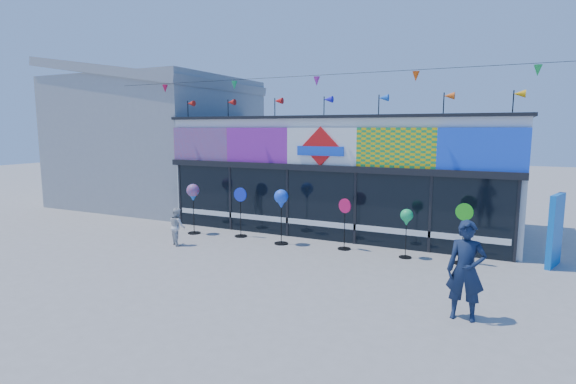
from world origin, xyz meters
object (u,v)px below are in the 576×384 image
Objects in this scene: spinner_3 at (345,223)px; adult_man at (466,271)px; spinner_4 at (407,219)px; blue_sign at (555,230)px; spinner_5 at (463,232)px; spinner_0 at (193,194)px; child at (177,226)px; spinner_1 at (241,211)px; spinner_2 at (281,200)px.

adult_man is (3.74, -3.83, 0.14)m from spinner_3.
blue_sign is at bearing 13.70° from spinner_4.
spinner_5 is (3.38, -0.03, 0.06)m from spinner_3.
spinner_4 is (7.32, 0.21, -0.27)m from spinner_0.
adult_man reaches higher than child.
blue_sign is 1.01× the size of adult_man.
spinner_1 is 8.39m from adult_man.
spinner_4 is 0.84× the size of spinner_5.
spinner_0 reaches higher than spinner_1.
adult_man is at bearing -93.64° from blue_sign.
spinner_0 is at bearing -178.13° from spinner_5.
spinner_5 is at bearing 1.87° from spinner_0.
spinner_1 is at bearing 152.62° from adult_man.
spinner_5 is at bearing 2.56° from spinner_2.
spinner_2 is (3.42, 0.05, 0.00)m from spinner_0.
adult_man is (0.35, -3.80, 0.09)m from spinner_5.
blue_sign is at bearing 5.80° from spinner_0.
spinner_0 is 0.90× the size of adult_man.
spinner_0 is 8.85m from spinner_5.
spinner_4 is 1.53m from spinner_5.
blue_sign is 1.38× the size of spinner_4.
blue_sign is 9.35m from spinner_1.
spinner_0 is at bearing -39.07° from child.
blue_sign is 1.17× the size of spinner_5.
spinner_2 reaches higher than spinner_0.
spinner_3 is at bearing 176.82° from spinner_4.
child is at bearing -71.64° from spinner_0.
spinner_5 reaches higher than child.
spinner_2 is 1.24× the size of spinner_4.
child is (-10.56, -2.59, -0.39)m from blue_sign.
adult_man is at bearing -20.96° from spinner_0.
adult_man is at bearing -27.30° from spinner_1.
spinner_2 is at bearing 0.78° from spinner_0.
spinner_5 is (8.83, 0.29, -0.52)m from spinner_0.
blue_sign is at bearing 68.01° from adult_man.
blue_sign is 3.84m from spinner_4.
blue_sign reaches higher than spinner_1.
blue_sign is 7.71m from spinner_2.
child is (-1.24, -1.80, -0.30)m from spinner_1.
spinner_1 is 1.42× the size of child.
spinner_2 is at bearing -172.39° from spinner_3.
spinner_3 is at bearing -153.55° from blue_sign.
child is (-2.93, -1.51, -0.82)m from spinner_2.
adult_man reaches higher than spinner_1.
spinner_2 is 1.05× the size of spinner_5.
spinner_3 is 1.90m from spinner_4.
spinner_4 is at bearing -1.20° from spinner_1.
blue_sign reaches higher than child.
blue_sign reaches higher than spinner_0.
spinner_0 is 1.00× the size of spinner_2.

